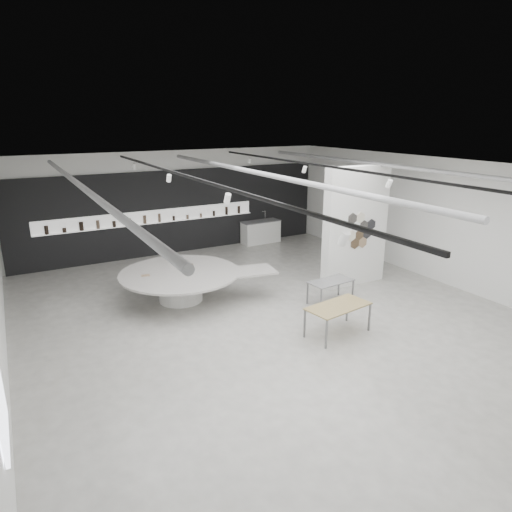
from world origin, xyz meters
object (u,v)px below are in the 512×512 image
partition_column (355,227)px  kitchen_counter (261,232)px  sample_table_wood (338,308)px  display_island (183,282)px  sample_table_stone (331,283)px

partition_column → kitchen_counter: (-0.12, 5.55, -1.34)m
partition_column → sample_table_wood: partition_column is taller
partition_column → sample_table_wood: 3.79m
partition_column → display_island: size_ratio=0.80×
sample_table_wood → display_island: bearing=123.3°
sample_table_stone → kitchen_counter: (1.43, 6.44, -0.13)m
partition_column → sample_table_stone: partition_column is taller
display_island → sample_table_wood: display_island is taller
display_island → sample_table_stone: bearing=-21.1°
sample_table_wood → partition_column: bearing=44.0°
kitchen_counter → partition_column: bearing=-90.5°
display_island → sample_table_stone: size_ratio=3.45×
partition_column → kitchen_counter: bearing=91.2°
sample_table_stone → kitchen_counter: 6.60m
display_island → kitchen_counter: size_ratio=2.74×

